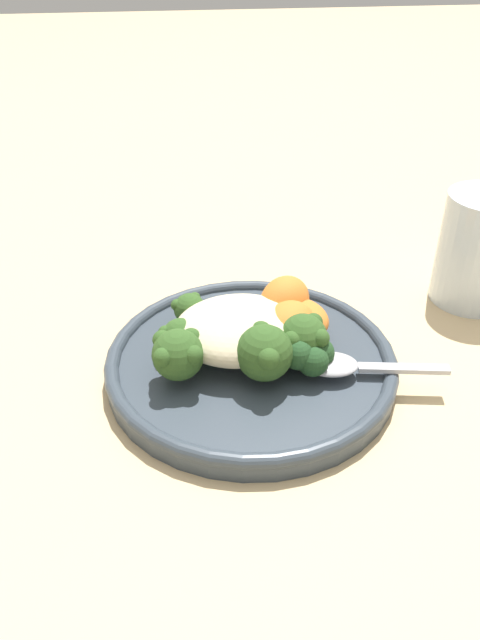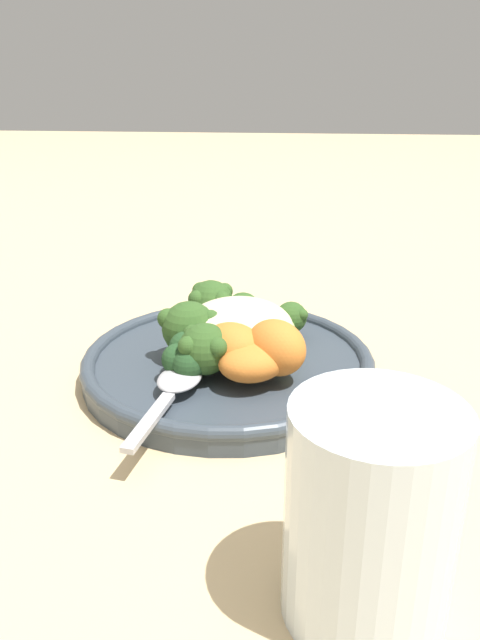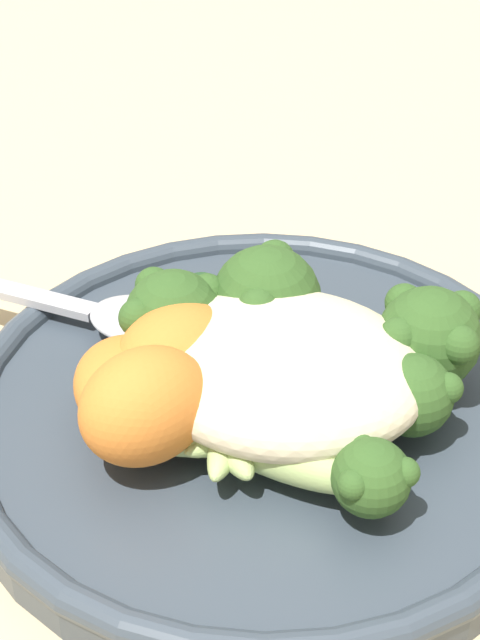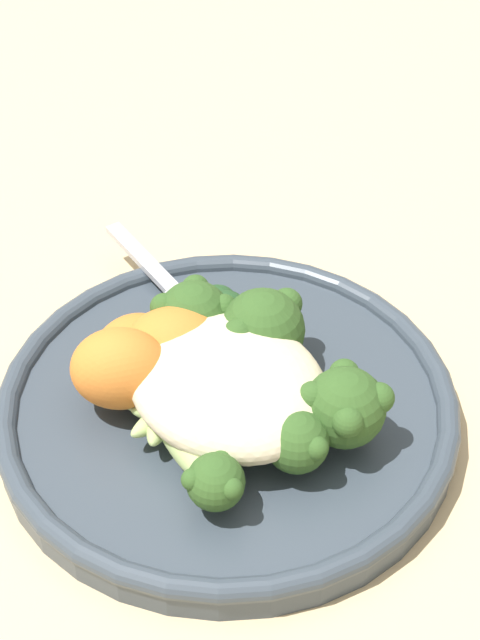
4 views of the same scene
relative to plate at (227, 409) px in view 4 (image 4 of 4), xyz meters
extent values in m
plane|color=#D6B784|center=(0.02, 0.01, -0.01)|extent=(4.00, 4.00, 0.00)
cylinder|color=#38424C|center=(0.00, 0.00, 0.00)|extent=(0.23, 0.23, 0.02)
torus|color=#38424C|center=(0.00, 0.00, 0.00)|extent=(0.24, 0.24, 0.01)
ellipsoid|color=beige|center=(-0.01, 0.00, 0.03)|extent=(0.11, 0.09, 0.04)
ellipsoid|color=#ADC675|center=(-0.01, 0.04, 0.02)|extent=(0.07, 0.04, 0.02)
sphere|color=#335623|center=(-0.05, 0.05, 0.02)|extent=(0.03, 0.03, 0.03)
sphere|color=#335623|center=(-0.04, 0.06, 0.03)|extent=(0.01, 0.01, 0.01)
sphere|color=#335623|center=(-0.06, 0.05, 0.03)|extent=(0.01, 0.01, 0.01)
sphere|color=#335623|center=(-0.04, 0.04, 0.03)|extent=(0.01, 0.01, 0.01)
ellipsoid|color=#ADC675|center=(-0.01, 0.03, 0.02)|extent=(0.09, 0.05, 0.01)
sphere|color=#335623|center=(-0.06, 0.01, 0.03)|extent=(0.03, 0.03, 0.03)
sphere|color=#335623|center=(-0.05, 0.02, 0.03)|extent=(0.01, 0.01, 0.01)
sphere|color=#335623|center=(-0.07, 0.01, 0.03)|extent=(0.01, 0.01, 0.01)
sphere|color=#335623|center=(-0.05, 0.00, 0.03)|extent=(0.01, 0.01, 0.01)
ellipsoid|color=#ADC675|center=(-0.02, 0.01, 0.02)|extent=(0.09, 0.08, 0.02)
sphere|color=#335623|center=(-0.06, -0.02, 0.03)|extent=(0.04, 0.04, 0.04)
sphere|color=#335623|center=(-0.05, -0.01, 0.04)|extent=(0.02, 0.02, 0.02)
sphere|color=#335623|center=(-0.07, -0.01, 0.04)|extent=(0.02, 0.02, 0.02)
sphere|color=#335623|center=(-0.07, -0.03, 0.04)|extent=(0.02, 0.02, 0.02)
sphere|color=#335623|center=(-0.05, -0.03, 0.04)|extent=(0.02, 0.02, 0.02)
ellipsoid|color=#ADC675|center=(0.01, 0.01, 0.02)|extent=(0.02, 0.09, 0.02)
sphere|color=#335623|center=(0.01, -0.03, 0.03)|extent=(0.04, 0.04, 0.04)
sphere|color=#335623|center=(0.01, -0.01, 0.04)|extent=(0.02, 0.02, 0.02)
sphere|color=#335623|center=(0.01, -0.05, 0.04)|extent=(0.02, 0.02, 0.02)
ellipsoid|color=#ADC675|center=(0.02, 0.02, 0.02)|extent=(0.06, 0.08, 0.02)
sphere|color=#335623|center=(0.04, -0.01, 0.03)|extent=(0.04, 0.04, 0.04)
sphere|color=#335623|center=(0.05, 0.00, 0.04)|extent=(0.01, 0.01, 0.01)
sphere|color=#335623|center=(0.03, 0.00, 0.04)|extent=(0.01, 0.01, 0.01)
sphere|color=#335623|center=(0.03, -0.02, 0.04)|extent=(0.01, 0.01, 0.01)
sphere|color=#335623|center=(0.05, -0.02, 0.04)|extent=(0.01, 0.01, 0.01)
ellipsoid|color=orange|center=(0.03, 0.01, 0.03)|extent=(0.06, 0.07, 0.04)
ellipsoid|color=orange|center=(0.03, 0.04, 0.03)|extent=(0.06, 0.06, 0.04)
ellipsoid|color=orange|center=(0.04, 0.02, 0.02)|extent=(0.07, 0.07, 0.03)
sphere|color=#234723|center=(0.05, -0.02, 0.02)|extent=(0.02, 0.02, 0.02)
sphere|color=#234723|center=(0.04, -0.01, 0.03)|extent=(0.02, 0.02, 0.02)
sphere|color=#234723|center=(0.03, -0.02, 0.02)|extent=(0.02, 0.02, 0.02)
sphere|color=#234723|center=(0.03, -0.03, 0.03)|extent=(0.02, 0.02, 0.02)
sphere|color=#234723|center=(0.04, -0.03, 0.02)|extent=(0.02, 0.02, 0.02)
cube|color=#B7B7BC|center=(0.11, -0.04, 0.01)|extent=(0.07, 0.02, 0.00)
ellipsoid|color=#B7B7BC|center=(0.06, -0.03, 0.02)|extent=(0.05, 0.04, 0.01)
camera|label=1|loc=(-0.06, -0.40, 0.32)|focal=35.00mm
camera|label=2|loc=(0.46, 0.05, 0.23)|focal=35.00mm
camera|label=3|loc=(-0.06, 0.31, 0.28)|focal=60.00mm
camera|label=4|loc=(-0.28, 0.26, 0.40)|focal=60.00mm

